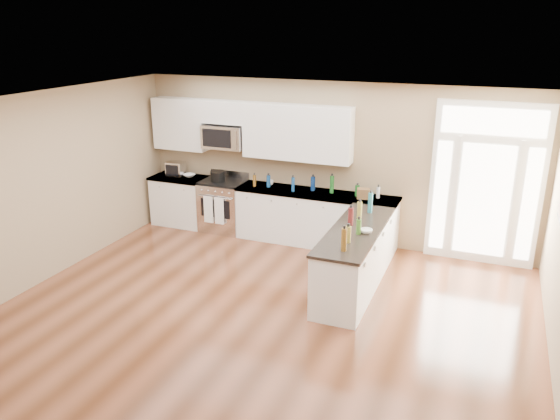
% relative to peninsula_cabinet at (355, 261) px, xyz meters
% --- Properties ---
extents(ground, '(8.00, 8.00, 0.00)m').
position_rel_peninsula_cabinet_xyz_m(ground, '(-0.93, -2.24, -0.43)').
color(ground, '#522B17').
extents(room_shell, '(8.00, 8.00, 8.00)m').
position_rel_peninsula_cabinet_xyz_m(room_shell, '(-0.93, -2.24, 1.27)').
color(room_shell, '#988160').
rests_on(room_shell, ground).
extents(back_cabinet_left, '(1.10, 0.66, 0.94)m').
position_rel_peninsula_cabinet_xyz_m(back_cabinet_left, '(-3.80, 1.45, 0.00)').
color(back_cabinet_left, white).
rests_on(back_cabinet_left, ground).
extents(back_cabinet_right, '(2.85, 0.66, 0.94)m').
position_rel_peninsula_cabinet_xyz_m(back_cabinet_right, '(-1.08, 1.45, 0.00)').
color(back_cabinet_right, white).
rests_on(back_cabinet_right, ground).
extents(peninsula_cabinet, '(0.69, 2.32, 0.94)m').
position_rel_peninsula_cabinet_xyz_m(peninsula_cabinet, '(0.00, 0.00, 0.00)').
color(peninsula_cabinet, white).
rests_on(peninsula_cabinet, ground).
extents(upper_cabinet_left, '(1.04, 0.33, 0.95)m').
position_rel_peninsula_cabinet_xyz_m(upper_cabinet_left, '(-3.81, 1.59, 1.49)').
color(upper_cabinet_left, white).
rests_on(upper_cabinet_left, room_shell).
extents(upper_cabinet_right, '(1.94, 0.33, 0.95)m').
position_rel_peninsula_cabinet_xyz_m(upper_cabinet_right, '(-1.50, 1.59, 1.49)').
color(upper_cabinet_right, white).
rests_on(upper_cabinet_right, room_shell).
extents(upper_cabinet_short, '(0.82, 0.33, 0.40)m').
position_rel_peninsula_cabinet_xyz_m(upper_cabinet_short, '(-2.88, 1.59, 1.77)').
color(upper_cabinet_short, white).
rests_on(upper_cabinet_short, room_shell).
extents(microwave, '(0.78, 0.41, 0.42)m').
position_rel_peninsula_cabinet_xyz_m(microwave, '(-2.88, 1.56, 1.33)').
color(microwave, silver).
rests_on(microwave, room_shell).
extents(entry_door, '(1.70, 0.10, 2.60)m').
position_rel_peninsula_cabinet_xyz_m(entry_door, '(1.62, 1.71, 0.87)').
color(entry_door, white).
rests_on(entry_door, ground).
extents(kitchen_range, '(0.80, 0.70, 1.08)m').
position_rel_peninsula_cabinet_xyz_m(kitchen_range, '(-2.89, 1.45, 0.04)').
color(kitchen_range, silver).
rests_on(kitchen_range, ground).
extents(stockpot, '(0.33, 0.33, 0.20)m').
position_rel_peninsula_cabinet_xyz_m(stockpot, '(-2.97, 1.42, 0.62)').
color(stockpot, black).
rests_on(stockpot, kitchen_range).
extents(toaster_oven, '(0.33, 0.27, 0.27)m').
position_rel_peninsula_cabinet_xyz_m(toaster_oven, '(-3.91, 1.49, 0.64)').
color(toaster_oven, silver).
rests_on(toaster_oven, back_cabinet_left).
extents(cardboard_box, '(0.23, 0.19, 0.17)m').
position_rel_peninsula_cabinet_xyz_m(cardboard_box, '(-0.25, 1.42, 0.59)').
color(cardboard_box, brown).
rests_on(cardboard_box, back_cabinet_right).
extents(bowl_left, '(0.29, 0.29, 0.05)m').
position_rel_peninsula_cabinet_xyz_m(bowl_left, '(-3.64, 1.51, 0.53)').
color(bowl_left, white).
rests_on(bowl_left, back_cabinet_left).
extents(bowl_peninsula, '(0.20, 0.20, 0.05)m').
position_rel_peninsula_cabinet_xyz_m(bowl_peninsula, '(0.17, -0.11, 0.53)').
color(bowl_peninsula, white).
rests_on(bowl_peninsula, peninsula_cabinet).
extents(cup_counter, '(0.13, 0.13, 0.09)m').
position_rel_peninsula_cabinet_xyz_m(cup_counter, '(-1.99, 1.56, 0.55)').
color(cup_counter, white).
rests_on(cup_counter, back_cabinet_right).
extents(counter_bottles, '(2.37, 2.46, 0.31)m').
position_rel_peninsula_cabinet_xyz_m(counter_bottles, '(-0.51, 0.66, 0.63)').
color(counter_bottles, '#19591E').
rests_on(counter_bottles, back_cabinet_right).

